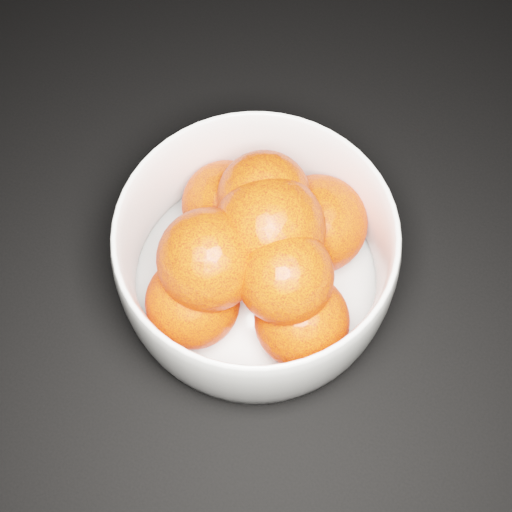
% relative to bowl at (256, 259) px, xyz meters
% --- Properties ---
extents(bowl, '(0.22, 0.22, 0.11)m').
position_rel_bowl_xyz_m(bowl, '(0.00, 0.00, 0.00)').
color(bowl, silver).
rests_on(bowl, ground).
extents(orange_pile, '(0.17, 0.18, 0.13)m').
position_rel_bowl_xyz_m(orange_pile, '(0.00, 0.00, 0.02)').
color(orange_pile, '#FF2E09').
rests_on(orange_pile, bowl).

